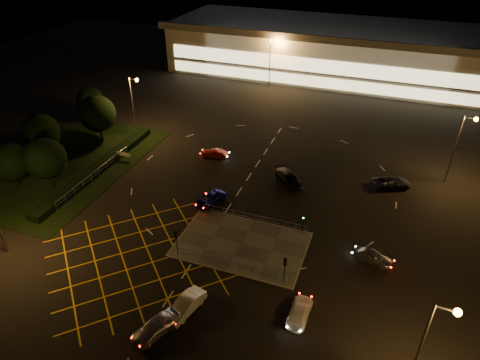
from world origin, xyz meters
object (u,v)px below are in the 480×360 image
(signal_sw, at_px, (176,238))
(car_circ_red, at_px, (215,153))
(car_near_silver, at_px, (156,327))
(car_queue_white, at_px, (186,305))
(signal_nw, at_px, (207,198))
(signal_ne, at_px, (303,219))
(car_left_blue, at_px, (210,199))
(car_east_grey, at_px, (391,183))
(car_right_silver, at_px, (373,256))
(car_approach_white, at_px, (300,311))
(signal_se, at_px, (285,265))
(car_far_dkgrey, at_px, (289,178))

(signal_sw, distance_m, car_circ_red, 22.25)
(car_near_silver, bearing_deg, car_queue_white, 89.24)
(signal_nw, xyz_separation_m, signal_ne, (12.00, 0.00, 0.00))
(car_left_blue, height_order, car_east_grey, car_east_grey)
(signal_ne, relative_size, car_right_silver, 0.77)
(signal_nw, height_order, car_approach_white, signal_nw)
(car_approach_white, bearing_deg, signal_se, -53.84)
(car_left_blue, xyz_separation_m, car_east_grey, (21.60, 11.89, 0.09))
(signal_nw, relative_size, car_far_dkgrey, 0.60)
(car_right_silver, bearing_deg, car_left_blue, 91.91)
(car_near_silver, relative_size, car_east_grey, 0.89)
(car_queue_white, distance_m, car_far_dkgrey, 25.29)
(signal_se, height_order, car_approach_white, signal_se)
(car_left_blue, xyz_separation_m, car_approach_white, (15.08, -13.83, 0.01))
(signal_sw, distance_m, car_east_grey, 30.53)
(signal_ne, height_order, car_queue_white, signal_ne)
(car_queue_white, relative_size, car_left_blue, 0.99)
(signal_se, height_order, car_circ_red, signal_se)
(car_left_blue, bearing_deg, signal_nw, -59.95)
(car_near_silver, height_order, car_queue_white, car_near_silver)
(car_left_blue, distance_m, car_circ_red, 12.21)
(car_left_blue, height_order, car_right_silver, car_right_silver)
(car_far_dkgrey, bearing_deg, signal_ne, -113.02)
(signal_sw, bearing_deg, car_east_grey, -133.57)
(signal_sw, relative_size, signal_nw, 1.00)
(car_east_grey, bearing_deg, car_approach_white, 141.23)
(car_left_blue, bearing_deg, signal_sw, -71.51)
(signal_sw, relative_size, car_queue_white, 0.70)
(signal_se, height_order, car_near_silver, signal_se)
(car_queue_white, distance_m, car_circ_red, 29.75)
(signal_ne, height_order, car_east_grey, signal_ne)
(signal_se, bearing_deg, signal_nw, -33.65)
(signal_sw, height_order, car_near_silver, signal_sw)
(car_near_silver, relative_size, car_approach_white, 1.05)
(car_near_silver, height_order, car_east_grey, car_near_silver)
(car_right_silver, bearing_deg, car_approach_white, 163.06)
(signal_sw, xyz_separation_m, car_east_grey, (21.01, 22.08, -1.64))
(signal_nw, distance_m, car_right_silver, 20.26)
(signal_nw, distance_m, car_left_blue, 2.87)
(signal_ne, xyz_separation_m, car_queue_white, (-7.69, -14.65, -1.62))
(signal_ne, distance_m, car_queue_white, 16.63)
(car_near_silver, bearing_deg, car_approach_white, 51.38)
(car_near_silver, xyz_separation_m, car_right_silver, (17.22, 16.10, -0.09))
(car_far_dkgrey, relative_size, car_circ_red, 1.41)
(car_right_silver, xyz_separation_m, car_approach_white, (-5.62, -9.90, -0.05))
(signal_sw, relative_size, car_near_silver, 0.68)
(signal_nw, xyz_separation_m, car_queue_white, (4.31, -14.65, -1.62))
(signal_sw, distance_m, car_far_dkgrey, 19.99)
(signal_sw, bearing_deg, car_approach_white, 165.91)
(car_near_silver, relative_size, car_circ_red, 1.25)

